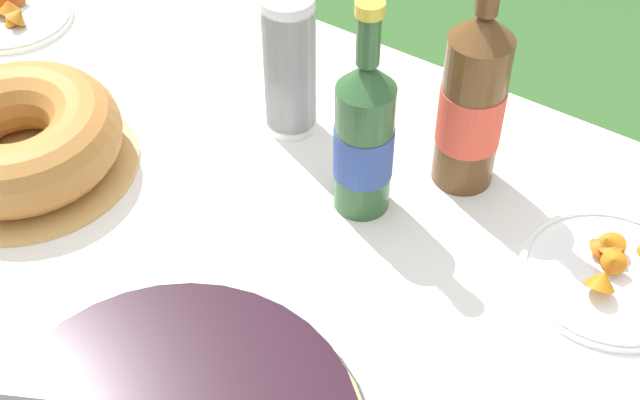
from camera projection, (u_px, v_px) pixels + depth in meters
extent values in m
cube|color=brown|center=(185.00, 270.00, 1.12)|extent=(1.76, 1.05, 0.03)
cylinder|color=brown|center=(58.00, 94.00, 1.99)|extent=(0.06, 0.06, 0.72)
cube|color=white|center=(184.00, 259.00, 1.11)|extent=(1.77, 1.06, 0.00)
cube|color=white|center=(397.00, 80.00, 1.45)|extent=(1.77, 0.00, 0.10)
cylinder|color=tan|center=(27.00, 165.00, 1.22)|extent=(0.31, 0.31, 0.01)
torus|color=#AD7033|center=(18.00, 136.00, 1.19)|extent=(0.28, 0.28, 0.10)
cylinder|color=white|center=(291.00, 100.00, 1.25)|extent=(0.07, 0.07, 0.09)
cylinder|color=white|center=(290.00, 93.00, 1.24)|extent=(0.07, 0.07, 0.09)
cylinder|color=white|center=(290.00, 85.00, 1.23)|extent=(0.07, 0.07, 0.09)
cylinder|color=white|center=(290.00, 78.00, 1.22)|extent=(0.07, 0.07, 0.09)
cylinder|color=white|center=(290.00, 70.00, 1.21)|extent=(0.07, 0.07, 0.09)
cylinder|color=white|center=(289.00, 62.00, 1.21)|extent=(0.07, 0.07, 0.09)
cylinder|color=white|center=(289.00, 54.00, 1.20)|extent=(0.07, 0.07, 0.09)
cylinder|color=white|center=(289.00, 46.00, 1.19)|extent=(0.07, 0.07, 0.09)
cylinder|color=white|center=(289.00, 38.00, 1.18)|extent=(0.07, 0.07, 0.09)
cylinder|color=white|center=(289.00, 30.00, 1.17)|extent=(0.07, 0.07, 0.09)
cylinder|color=#2D562D|center=(364.00, 148.00, 1.11)|extent=(0.07, 0.07, 0.19)
cylinder|color=#334C93|center=(363.00, 151.00, 1.11)|extent=(0.08, 0.08, 0.07)
cone|color=#2D562D|center=(367.00, 76.00, 1.03)|extent=(0.07, 0.07, 0.04)
cylinder|color=#2D562D|center=(369.00, 39.00, 0.99)|extent=(0.03, 0.03, 0.06)
cylinder|color=gold|center=(370.00, 8.00, 0.97)|extent=(0.03, 0.03, 0.02)
cylinder|color=brown|center=(471.00, 112.00, 1.13)|extent=(0.08, 0.08, 0.22)
cylinder|color=#E54C38|center=(470.00, 115.00, 1.14)|extent=(0.08, 0.08, 0.08)
cone|color=brown|center=(484.00, 26.00, 1.04)|extent=(0.08, 0.08, 0.04)
cylinder|color=white|center=(609.00, 277.00, 1.07)|extent=(0.22, 0.22, 0.01)
torus|color=white|center=(611.00, 273.00, 1.07)|extent=(0.22, 0.22, 0.01)
cone|color=#B1660F|center=(602.00, 279.00, 1.03)|extent=(0.05, 0.05, 0.04)
cone|color=#B44C10|center=(619.00, 253.00, 1.07)|extent=(0.05, 0.05, 0.04)
cone|color=#B86612|center=(608.00, 242.00, 1.08)|extent=(0.06, 0.06, 0.04)
cone|color=#CA5C16|center=(605.00, 246.00, 1.09)|extent=(0.05, 0.05, 0.04)
cone|color=#C3611E|center=(614.00, 248.00, 1.08)|extent=(0.05, 0.05, 0.04)
cone|color=#C46813|center=(613.00, 261.00, 1.06)|extent=(0.04, 0.05, 0.04)
cylinder|color=white|center=(13.00, 19.00, 1.47)|extent=(0.20, 0.20, 0.01)
torus|color=white|center=(12.00, 15.00, 1.47)|extent=(0.19, 0.19, 0.01)
cone|color=#B9691D|center=(8.00, 6.00, 1.45)|extent=(0.04, 0.04, 0.02)
cone|color=#B16116|center=(18.00, 15.00, 1.44)|extent=(0.05, 0.04, 0.05)
cone|color=#AB571C|center=(10.00, 13.00, 1.45)|extent=(0.04, 0.04, 0.03)
cone|color=#B66C1B|center=(10.00, 19.00, 1.44)|extent=(0.04, 0.04, 0.02)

